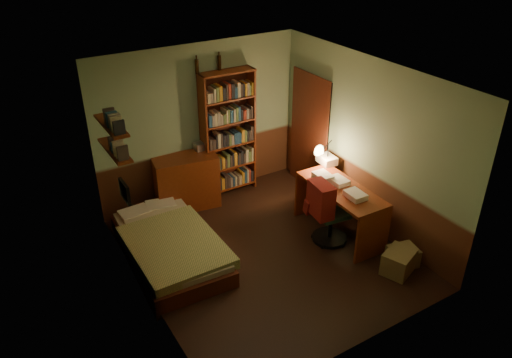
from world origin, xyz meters
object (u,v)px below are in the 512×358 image
bed (169,238)px  desk_lamp (328,146)px  bookshelf (228,134)px  office_chair (332,209)px  cardboard_box_a (399,262)px  cardboard_box_b (403,256)px  desk (340,211)px  dresser (186,182)px  mini_stereo (201,146)px

bed → desk_lamp: (2.72, -0.07, 0.79)m
bookshelf → office_chair: bearing=-72.9°
cardboard_box_a → cardboard_box_b: (0.17, 0.08, -0.03)m
bed → office_chair: 2.37m
office_chair → cardboard_box_a: bearing=-65.8°
desk → desk_lamp: 1.05m
dresser → cardboard_box_a: bearing=-51.0°
cardboard_box_b → desk: bearing=104.1°
dresser → office_chair: (1.41, -1.99, 0.09)m
desk_lamp → bed: bearing=173.2°
bed → desk: size_ratio=1.41×
desk_lamp → cardboard_box_b: size_ratio=1.60×
desk → cardboard_box_b: (0.27, -1.07, -0.26)m
desk → desk_lamp: size_ratio=2.41×
bed → mini_stereo: mini_stereo is taller
bookshelf → office_chair: 2.21m
dresser → bookshelf: bookshelf is taller
desk_lamp → desk: bearing=-118.3°
bed → cardboard_box_b: 3.26m
office_chair → cardboard_box_b: bearing=-56.3°
cardboard_box_a → desk: bearing=95.1°
dresser → cardboard_box_a: (1.73, -3.06, -0.29)m
cardboard_box_b → dresser: bearing=122.5°
bookshelf → cardboard_box_a: (0.89, -3.14, -0.91)m
mini_stereo → desk_lamp: size_ratio=0.37×
dresser → cardboard_box_b: dresser is taller
desk_lamp → office_chair: size_ratio=0.57×
bed → office_chair: (2.19, -0.87, 0.23)m
bookshelf → cardboard_box_a: bookshelf is taller
dresser → desk_lamp: (1.94, -1.19, 0.65)m
desk → office_chair: 0.28m
bookshelf → cardboard_box_b: size_ratio=5.59×
dresser → cardboard_box_b: (1.90, -2.98, -0.31)m
bookshelf → cardboard_box_a: size_ratio=4.95×
mini_stereo → cardboard_box_a: size_ratio=0.52×
cardboard_box_a → cardboard_box_b: bearing=26.3°
mini_stereo → desk: bearing=-61.8°
dresser → office_chair: size_ratio=0.94×
mini_stereo → cardboard_box_b: mini_stereo is taller
mini_stereo → office_chair: size_ratio=0.21×
bed → cardboard_box_b: bearing=-31.7°
mini_stereo → desk_lamp: desk_lamp is taller
bed → desk_lamp: desk_lamp is taller
bed → desk_lamp: size_ratio=3.40×
office_chair → desk_lamp: bearing=63.9°
dresser → cardboard_box_b: 3.54m
dresser → desk_lamp: 2.36m
dresser → desk_lamp: desk_lamp is taller
dresser → bookshelf: size_ratio=0.47×
dresser → cardboard_box_a: dresser is taller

